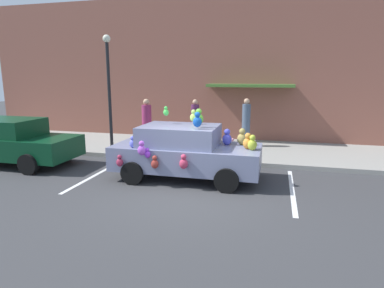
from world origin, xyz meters
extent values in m
plane|color=#38383A|center=(0.00, 0.00, 0.00)|extent=(60.00, 60.00, 0.00)
cube|color=gray|center=(0.00, 5.00, 0.07)|extent=(24.00, 4.00, 0.15)
cube|color=brown|center=(0.00, 7.15, 3.20)|extent=(24.00, 0.30, 6.40)
cube|color=#46722D|center=(1.00, 6.60, 2.55)|extent=(3.60, 1.10, 0.12)
cube|color=silver|center=(2.62, 1.00, 0.00)|extent=(0.12, 3.60, 0.01)
cube|color=silver|center=(-3.08, 1.00, 0.00)|extent=(0.12, 3.60, 0.01)
cube|color=gray|center=(-0.33, 1.31, 0.64)|extent=(4.19, 1.82, 0.68)
cube|color=gray|center=(-0.54, 1.31, 1.26)|extent=(2.18, 1.60, 0.56)
cylinder|color=black|center=(0.96, 2.22, 0.32)|extent=(0.64, 0.22, 0.64)
cylinder|color=black|center=(0.96, 0.40, 0.32)|extent=(0.64, 0.22, 0.64)
cylinder|color=black|center=(-1.63, 2.22, 0.32)|extent=(0.64, 0.22, 0.64)
cylinder|color=black|center=(-1.63, 0.40, 0.32)|extent=(0.64, 0.22, 0.64)
ellipsoid|color=#C13555|center=(-0.15, 0.31, 0.70)|extent=(0.23, 0.18, 0.27)
sphere|color=#C13555|center=(-0.15, 0.31, 0.89)|extent=(0.14, 0.14, 0.14)
ellipsoid|color=#55DFC4|center=(-1.87, 1.71, 1.11)|extent=(0.21, 0.17, 0.25)
sphere|color=#55DFC4|center=(-1.87, 1.71, 1.28)|extent=(0.14, 0.14, 0.14)
ellipsoid|color=#53E993|center=(-1.07, 1.05, 1.13)|extent=(0.25, 0.20, 0.29)
sphere|color=#53E993|center=(-1.07, 1.05, 1.33)|extent=(0.16, 0.16, 0.16)
ellipsoid|color=#A1352D|center=(-0.95, 0.32, 0.64)|extent=(0.21, 0.17, 0.24)
sphere|color=#A1352D|center=(-0.95, 0.32, 0.81)|extent=(0.13, 0.13, 0.13)
ellipsoid|color=tan|center=(1.19, 1.78, 1.15)|extent=(0.28, 0.23, 0.33)
sphere|color=tan|center=(1.19, 1.78, 1.38)|extent=(0.18, 0.18, 0.18)
ellipsoid|color=#6870F2|center=(-1.69, 0.61, 1.10)|extent=(0.19, 0.16, 0.23)
sphere|color=#6870F2|center=(-1.69, 0.61, 1.26)|extent=(0.12, 0.12, 0.12)
ellipsoid|color=#B0BF31|center=(1.53, 1.12, 1.13)|extent=(0.24, 0.20, 0.29)
sphere|color=#B0BF31|center=(1.53, 1.12, 1.33)|extent=(0.16, 0.16, 0.16)
ellipsoid|color=#56A92F|center=(0.06, 1.13, 1.78)|extent=(0.25, 0.21, 0.30)
sphere|color=#56A92F|center=(0.06, 1.13, 1.98)|extent=(0.16, 0.16, 0.16)
ellipsoid|color=purple|center=(-1.55, 0.69, 1.09)|extent=(0.17, 0.14, 0.21)
sphere|color=purple|center=(-1.55, 0.69, 1.23)|extent=(0.11, 0.11, 0.11)
ellipsoid|color=#9C2947|center=(-1.97, 0.33, 0.62)|extent=(0.19, 0.16, 0.23)
sphere|color=#9C2947|center=(-1.97, 0.33, 0.77)|extent=(0.12, 0.12, 0.12)
ellipsoid|color=#1248A4|center=(0.09, 0.83, 1.74)|extent=(0.24, 0.19, 0.28)
sphere|color=#1248A4|center=(0.09, 0.83, 1.93)|extent=(0.15, 0.15, 0.15)
ellipsoid|color=#9938DE|center=(-1.15, 0.34, 0.89)|extent=(0.16, 0.13, 0.19)
sphere|color=#9938DE|center=(-1.15, 0.34, 1.02)|extent=(0.10, 0.10, 0.10)
ellipsoid|color=#AD4FD3|center=(-1.30, 0.31, 1.00)|extent=(0.23, 0.19, 0.27)
sphere|color=#AD4FD3|center=(-1.30, 0.31, 1.18)|extent=(0.15, 0.15, 0.15)
ellipsoid|color=#4549C9|center=(0.78, 1.63, 1.15)|extent=(0.27, 0.22, 0.32)
sphere|color=#4549C9|center=(0.78, 1.63, 1.37)|extent=(0.17, 0.17, 0.17)
ellipsoid|color=orange|center=(1.40, 1.24, 1.14)|extent=(0.26, 0.21, 0.31)
sphere|color=orange|center=(1.40, 1.24, 1.35)|extent=(0.16, 0.16, 0.16)
ellipsoid|color=#B5E861|center=(-0.24, 1.71, 1.74)|extent=(0.21, 0.17, 0.25)
sphere|color=#B5E861|center=(-0.24, 1.71, 1.91)|extent=(0.13, 0.13, 0.13)
ellipsoid|color=#49DA50|center=(-1.04, 1.59, 1.88)|extent=(0.16, 0.13, 0.19)
sphere|color=#49DA50|center=(-1.04, 1.59, 2.01)|extent=(0.10, 0.10, 0.10)
cube|color=#0A381E|center=(-6.46, 1.34, 0.64)|extent=(4.50, 1.76, 0.68)
cube|color=#0A381E|center=(-6.68, 1.34, 1.26)|extent=(2.34, 1.55, 0.56)
cylinder|color=black|center=(-5.06, 2.22, 0.32)|extent=(0.64, 0.22, 0.64)
cylinder|color=black|center=(-5.06, 0.46, 0.32)|extent=(0.64, 0.22, 0.64)
ellipsoid|color=pink|center=(0.61, 3.45, 0.38)|extent=(0.37, 0.31, 0.46)
sphere|color=pink|center=(0.61, 3.45, 0.71)|extent=(0.26, 0.26, 0.26)
sphere|color=pink|center=(0.52, 3.45, 0.80)|extent=(0.11, 0.11, 0.11)
sphere|color=pink|center=(0.70, 3.45, 0.80)|extent=(0.11, 0.11, 0.11)
cylinder|color=black|center=(-3.90, 3.50, 2.13)|extent=(0.12, 0.12, 3.96)
sphere|color=#EAEACC|center=(-3.90, 3.50, 4.25)|extent=(0.28, 0.28, 0.28)
cylinder|color=#952C5A|center=(-2.94, 4.71, 0.98)|extent=(0.38, 0.38, 1.65)
sphere|color=tan|center=(-2.94, 4.71, 1.92)|extent=(0.25, 0.25, 0.25)
cylinder|color=#495A70|center=(0.96, 5.61, 1.00)|extent=(0.33, 0.33, 1.70)
sphere|color=tan|center=(0.96, 5.61, 1.96)|extent=(0.23, 0.23, 0.23)
cylinder|color=#55264D|center=(-1.16, 5.66, 0.96)|extent=(0.33, 0.33, 1.63)
sphere|color=tan|center=(-1.16, 5.66, 1.89)|extent=(0.22, 0.22, 0.22)
camera|label=1|loc=(2.10, -7.55, 2.91)|focal=30.60mm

